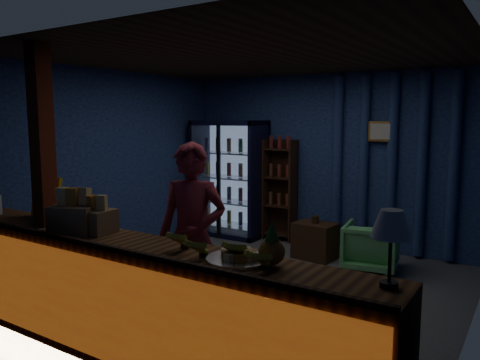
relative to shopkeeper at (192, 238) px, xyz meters
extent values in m
plane|color=#515154|center=(-0.16, 1.27, -0.86)|extent=(4.60, 4.60, 0.00)
plane|color=navy|center=(-0.16, 3.47, 0.44)|extent=(4.60, 0.00, 4.60)
plane|color=navy|center=(-0.16, -0.93, 0.44)|extent=(4.60, 0.00, 4.60)
plane|color=navy|center=(-2.46, 1.27, 0.44)|extent=(0.00, 4.40, 4.40)
plane|color=navy|center=(2.14, 1.27, 0.44)|extent=(0.00, 4.40, 4.40)
plane|color=#472D19|center=(-0.16, 1.27, 1.74)|extent=(4.60, 4.60, 0.00)
cube|color=brown|center=(-0.16, -0.63, -0.39)|extent=(4.40, 0.55, 0.95)
cube|color=red|center=(-0.16, -0.92, -0.39)|extent=(4.35, 0.02, 0.81)
cube|color=#3E2213|center=(-0.16, -0.90, 0.11)|extent=(4.40, 0.04, 0.04)
cube|color=maroon|center=(-1.21, -0.63, 0.44)|extent=(0.16, 0.16, 2.60)
cube|color=black|center=(-1.71, 3.39, 0.09)|extent=(1.20, 0.06, 1.90)
cube|color=black|center=(-2.28, 3.12, 0.09)|extent=(0.06, 0.60, 1.90)
cube|color=black|center=(-1.14, 3.12, 0.09)|extent=(0.06, 0.60, 1.90)
cube|color=black|center=(-1.71, 3.12, 1.00)|extent=(1.20, 0.60, 0.08)
cube|color=black|center=(-1.71, 3.12, -0.82)|extent=(1.20, 0.60, 0.08)
cube|color=#99B2D8|center=(-1.71, 3.34, 0.09)|extent=(1.08, 0.02, 1.74)
cube|color=white|center=(-1.71, 2.84, 0.09)|extent=(1.12, 0.02, 1.78)
cube|color=black|center=(-1.71, 2.82, 0.09)|extent=(0.05, 0.05, 1.80)
cube|color=silver|center=(-1.71, 3.12, -0.69)|extent=(1.08, 0.48, 0.02)
cylinder|color=#B64F1A|center=(-2.16, 3.12, -0.56)|extent=(0.07, 0.07, 0.22)
cylinder|color=#1A6922|center=(-1.93, 3.12, -0.56)|extent=(0.07, 0.07, 0.22)
cylinder|color=#AC8A1A|center=(-1.71, 3.12, -0.56)|extent=(0.07, 0.07, 0.22)
cylinder|color=#19164F|center=(-1.48, 3.12, -0.56)|extent=(0.07, 0.07, 0.22)
cylinder|color=maroon|center=(-1.26, 3.12, -0.56)|extent=(0.07, 0.07, 0.22)
cube|color=silver|center=(-1.71, 3.12, -0.29)|extent=(1.08, 0.48, 0.02)
cylinder|color=#1A6922|center=(-2.16, 3.12, -0.16)|extent=(0.07, 0.07, 0.22)
cylinder|color=#AC8A1A|center=(-1.93, 3.12, -0.16)|extent=(0.07, 0.07, 0.22)
cylinder|color=#19164F|center=(-1.71, 3.12, -0.16)|extent=(0.07, 0.07, 0.22)
cylinder|color=maroon|center=(-1.48, 3.12, -0.16)|extent=(0.07, 0.07, 0.22)
cylinder|color=#B64F1A|center=(-1.26, 3.12, -0.16)|extent=(0.07, 0.07, 0.22)
cube|color=silver|center=(-1.71, 3.12, 0.11)|extent=(1.08, 0.48, 0.02)
cylinder|color=#AC8A1A|center=(-2.16, 3.12, 0.24)|extent=(0.07, 0.07, 0.22)
cylinder|color=#19164F|center=(-1.93, 3.12, 0.24)|extent=(0.07, 0.07, 0.22)
cylinder|color=maroon|center=(-1.71, 3.12, 0.24)|extent=(0.07, 0.07, 0.22)
cylinder|color=#B64F1A|center=(-1.48, 3.12, 0.24)|extent=(0.07, 0.07, 0.22)
cylinder|color=#1A6922|center=(-1.26, 3.12, 0.24)|extent=(0.07, 0.07, 0.22)
cube|color=silver|center=(-1.71, 3.12, 0.51)|extent=(1.08, 0.48, 0.02)
cylinder|color=#19164F|center=(-2.16, 3.12, 0.64)|extent=(0.07, 0.07, 0.22)
cylinder|color=maroon|center=(-1.93, 3.12, 0.64)|extent=(0.07, 0.07, 0.22)
cylinder|color=#B64F1A|center=(-1.71, 3.12, 0.64)|extent=(0.07, 0.07, 0.22)
cylinder|color=#1A6922|center=(-1.48, 3.12, 0.64)|extent=(0.07, 0.07, 0.22)
cylinder|color=#AC8A1A|center=(-1.26, 3.12, 0.64)|extent=(0.07, 0.07, 0.22)
cube|color=#3E2213|center=(-0.86, 3.42, -0.06)|extent=(0.50, 0.02, 1.60)
cube|color=#3E2213|center=(-1.09, 3.29, -0.06)|extent=(0.03, 0.28, 1.60)
cube|color=#3E2213|center=(-0.62, 3.29, -0.06)|extent=(0.03, 0.28, 1.60)
cube|color=#3E2213|center=(-0.86, 3.29, -0.76)|extent=(0.46, 0.26, 0.02)
cube|color=#3E2213|center=(-0.86, 3.29, -0.31)|extent=(0.46, 0.26, 0.02)
cube|color=#3E2213|center=(-0.86, 3.29, 0.14)|extent=(0.46, 0.26, 0.02)
cube|color=#3E2213|center=(-0.86, 3.29, 0.59)|extent=(0.46, 0.26, 0.02)
cylinder|color=navy|center=(0.04, 3.41, 0.44)|extent=(0.14, 0.14, 2.50)
cylinder|color=navy|center=(0.44, 3.41, 0.44)|extent=(0.14, 0.14, 2.50)
cylinder|color=navy|center=(0.84, 3.41, 0.44)|extent=(0.14, 0.14, 2.50)
cylinder|color=navy|center=(1.24, 3.41, 0.44)|extent=(0.14, 0.14, 2.50)
cylinder|color=navy|center=(1.64, 3.41, 0.44)|extent=(0.14, 0.14, 2.50)
cube|color=#C88A32|center=(0.69, 3.37, 0.89)|extent=(0.36, 0.03, 0.28)
cube|color=silver|center=(0.69, 3.35, 0.89)|extent=(0.30, 0.01, 0.22)
imported|color=maroon|center=(0.00, 0.00, 0.00)|extent=(0.73, 0.60, 1.72)
imported|color=#60C169|center=(0.85, 2.57, -0.56)|extent=(0.74, 0.76, 0.61)
cube|color=#3E2213|center=(0.04, 2.65, -0.61)|extent=(0.59, 0.45, 0.50)
cylinder|color=#3E2213|center=(0.04, 2.65, -0.31)|extent=(0.10, 0.10, 0.10)
cube|color=yellow|center=(-1.45, -0.45, 0.30)|extent=(0.54, 0.21, 0.42)
cube|color=#B50C23|center=(-1.45, -0.47, 0.30)|extent=(0.44, 0.12, 0.11)
cube|color=olive|center=(-0.76, -0.66, 0.21)|extent=(0.46, 0.42, 0.24)
cube|color=gold|center=(-0.84, -0.70, 0.40)|extent=(0.12, 0.10, 0.15)
cube|color=orange|center=(-0.76, -0.66, 0.40)|extent=(0.12, 0.10, 0.15)
cube|color=gold|center=(-0.67, -0.62, 0.40)|extent=(0.12, 0.10, 0.15)
cube|color=olive|center=(-0.60, -0.58, 0.19)|extent=(0.33, 0.28, 0.20)
cube|color=gold|center=(-0.68, -0.58, 0.36)|extent=(0.09, 0.06, 0.13)
cube|color=orange|center=(-0.60, -0.58, 0.36)|extent=(0.09, 0.06, 0.13)
cube|color=gold|center=(-0.52, -0.57, 0.36)|extent=(0.09, 0.06, 0.13)
cylinder|color=silver|center=(0.88, -0.59, 0.10)|extent=(0.46, 0.46, 0.02)
cube|color=gold|center=(0.97, -0.59, 0.14)|extent=(0.10, 0.07, 0.05)
cube|color=orange|center=(0.94, -0.52, 0.14)|extent=(0.12, 0.12, 0.05)
cube|color=gold|center=(0.88, -0.50, 0.14)|extent=(0.07, 0.10, 0.05)
cube|color=orange|center=(0.81, -0.52, 0.14)|extent=(0.12, 0.12, 0.05)
cube|color=gold|center=(0.79, -0.59, 0.14)|extent=(0.10, 0.07, 0.05)
cube|color=orange|center=(0.81, -0.65, 0.14)|extent=(0.12, 0.12, 0.05)
cube|color=gold|center=(0.88, -0.68, 0.14)|extent=(0.07, 0.10, 0.05)
cube|color=orange|center=(0.94, -0.65, 0.14)|extent=(0.12, 0.12, 0.05)
cylinder|color=black|center=(1.89, -0.55, 0.11)|extent=(0.11, 0.11, 0.04)
cylinder|color=black|center=(1.89, -0.55, 0.27)|extent=(0.02, 0.02, 0.33)
cone|color=white|center=(1.89, -0.55, 0.47)|extent=(0.23, 0.23, 0.16)
sphere|color=#9B5B1C|center=(1.13, -0.56, 0.19)|extent=(0.18, 0.18, 0.18)
cone|color=#25531C|center=(1.13, -0.56, 0.33)|extent=(0.10, 0.10, 0.14)
camera|label=1|loc=(2.58, -3.21, 1.06)|focal=35.00mm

